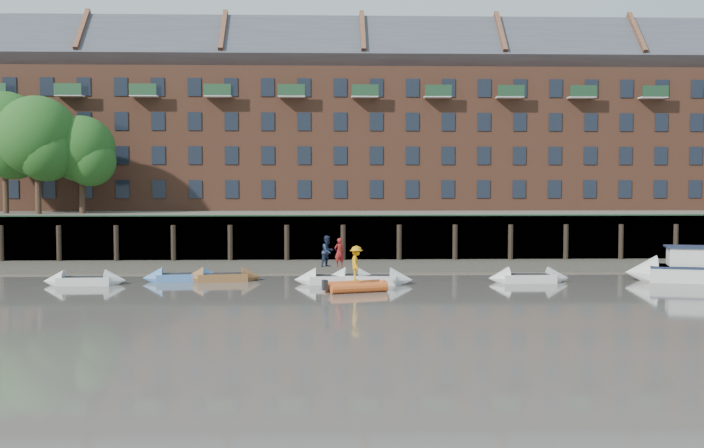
{
  "coord_description": "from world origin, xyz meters",
  "views": [
    {
      "loc": [
        -3.32,
        -36.53,
        5.9
      ],
      "look_at": [
        -1.7,
        12.0,
        3.2
      ],
      "focal_mm": 42.0,
      "sensor_mm": 36.0,
      "label": 1
    }
  ],
  "objects_px": {
    "rowboat_6": "(528,278)",
    "rowboat_0": "(85,281)",
    "motor_launch": "(676,270)",
    "person_rower_b": "(328,251)",
    "person_rib_crew": "(356,263)",
    "rowboat_2": "(223,277)",
    "rowboat_3": "(337,279)",
    "rib_tender": "(358,286)",
    "person_rower_a": "(339,253)",
    "rowboat_1": "(182,277)",
    "rowboat_4": "(368,279)"
  },
  "relations": [
    {
      "from": "person_rower_b",
      "to": "rowboat_3",
      "type": "bearing_deg",
      "value": -62.09
    },
    {
      "from": "rib_tender",
      "to": "person_rower_b",
      "type": "distance_m",
      "value": 3.9
    },
    {
      "from": "rowboat_2",
      "to": "person_rower_a",
      "type": "relative_size",
      "value": 2.77
    },
    {
      "from": "person_rower_a",
      "to": "rib_tender",
      "type": "bearing_deg",
      "value": 79.45
    },
    {
      "from": "rowboat_2",
      "to": "motor_launch",
      "type": "bearing_deg",
      "value": -10.56
    },
    {
      "from": "rowboat_0",
      "to": "rowboat_1",
      "type": "bearing_deg",
      "value": 12.71
    },
    {
      "from": "rowboat_4",
      "to": "rowboat_6",
      "type": "distance_m",
      "value": 9.18
    },
    {
      "from": "rowboat_0",
      "to": "rib_tender",
      "type": "xyz_separation_m",
      "value": [
        15.06,
        -3.08,
        0.02
      ]
    },
    {
      "from": "rowboat_6",
      "to": "person_rower_a",
      "type": "relative_size",
      "value": 2.82
    },
    {
      "from": "rowboat_3",
      "to": "rowboat_4",
      "type": "height_order",
      "value": "rowboat_4"
    },
    {
      "from": "rowboat_4",
      "to": "rib_tender",
      "type": "relative_size",
      "value": 1.49
    },
    {
      "from": "rowboat_2",
      "to": "rowboat_6",
      "type": "relative_size",
      "value": 0.98
    },
    {
      "from": "rowboat_2",
      "to": "rib_tender",
      "type": "relative_size",
      "value": 1.31
    },
    {
      "from": "rowboat_3",
      "to": "motor_launch",
      "type": "xyz_separation_m",
      "value": [
        19.42,
        0.4,
        0.42
      ]
    },
    {
      "from": "rowboat_6",
      "to": "rib_tender",
      "type": "bearing_deg",
      "value": -161.4
    },
    {
      "from": "rowboat_2",
      "to": "motor_launch",
      "type": "distance_m",
      "value": 25.99
    },
    {
      "from": "rowboat_0",
      "to": "person_rower_b",
      "type": "distance_m",
      "value": 13.57
    },
    {
      "from": "rowboat_0",
      "to": "rowboat_2",
      "type": "distance_m",
      "value": 7.58
    },
    {
      "from": "rowboat_0",
      "to": "person_rib_crew",
      "type": "xyz_separation_m",
      "value": [
        14.96,
        -3.08,
        1.23
      ]
    },
    {
      "from": "rowboat_3",
      "to": "person_rower_b",
      "type": "height_order",
      "value": "person_rower_b"
    },
    {
      "from": "rowboat_4",
      "to": "person_rower_b",
      "type": "bearing_deg",
      "value": -178.46
    },
    {
      "from": "rowboat_4",
      "to": "person_rower_b",
      "type": "distance_m",
      "value": 2.75
    },
    {
      "from": "rowboat_0",
      "to": "rowboat_2",
      "type": "bearing_deg",
      "value": 7.71
    },
    {
      "from": "rib_tender",
      "to": "motor_launch",
      "type": "height_order",
      "value": "motor_launch"
    },
    {
      "from": "rowboat_0",
      "to": "person_rower_b",
      "type": "bearing_deg",
      "value": -2.46
    },
    {
      "from": "motor_launch",
      "to": "person_rower_b",
      "type": "xyz_separation_m",
      "value": [
        -19.94,
        -0.28,
        1.15
      ]
    },
    {
      "from": "motor_launch",
      "to": "rowboat_2",
      "type": "bearing_deg",
      "value": 13.04
    },
    {
      "from": "person_rower_b",
      "to": "rowboat_0",
      "type": "bearing_deg",
      "value": 131.59
    },
    {
      "from": "rowboat_2",
      "to": "person_rib_crew",
      "type": "xyz_separation_m",
      "value": [
        7.52,
        -4.48,
        1.24
      ]
    },
    {
      "from": "rowboat_2",
      "to": "rowboat_3",
      "type": "xyz_separation_m",
      "value": [
        6.55,
        -1.4,
        0.02
      ]
    },
    {
      "from": "rowboat_1",
      "to": "person_rower_b",
      "type": "bearing_deg",
      "value": -17.01
    },
    {
      "from": "motor_launch",
      "to": "person_rib_crew",
      "type": "bearing_deg",
      "value": 25.93
    },
    {
      "from": "rowboat_1",
      "to": "rib_tender",
      "type": "height_order",
      "value": "rowboat_1"
    },
    {
      "from": "person_rib_crew",
      "to": "rowboat_2",
      "type": "bearing_deg",
      "value": 60.59
    },
    {
      "from": "rowboat_4",
      "to": "person_rib_crew",
      "type": "bearing_deg",
      "value": -96.74
    },
    {
      "from": "motor_launch",
      "to": "person_rower_a",
      "type": "xyz_separation_m",
      "value": [
        -19.29,
        -0.33,
        1.08
      ]
    },
    {
      "from": "rowboat_0",
      "to": "rowboat_1",
      "type": "xyz_separation_m",
      "value": [
        5.11,
        1.44,
        -0.0
      ]
    },
    {
      "from": "rowboat_2",
      "to": "person_rower_b",
      "type": "height_order",
      "value": "person_rower_b"
    },
    {
      "from": "motor_launch",
      "to": "rowboat_0",
      "type": "bearing_deg",
      "value": 15.94
    },
    {
      "from": "motor_launch",
      "to": "person_rower_b",
      "type": "distance_m",
      "value": 19.98
    },
    {
      "from": "person_rower_a",
      "to": "person_rib_crew",
      "type": "relative_size",
      "value": 0.89
    },
    {
      "from": "rowboat_0",
      "to": "rowboat_4",
      "type": "bearing_deg",
      "value": -3.42
    },
    {
      "from": "rowboat_0",
      "to": "rowboat_3",
      "type": "bearing_deg",
      "value": -2.98
    },
    {
      "from": "motor_launch",
      "to": "person_rower_a",
      "type": "bearing_deg",
      "value": 16.24
    },
    {
      "from": "motor_launch",
      "to": "person_rower_a",
      "type": "relative_size",
      "value": 4.08
    },
    {
      "from": "person_rower_b",
      "to": "rowboat_6",
      "type": "bearing_deg",
      "value": -47.88
    },
    {
      "from": "rowboat_6",
      "to": "person_rower_a",
      "type": "height_order",
      "value": "person_rower_a"
    },
    {
      "from": "rowboat_2",
      "to": "rowboat_6",
      "type": "xyz_separation_m",
      "value": [
        17.45,
        -1.07,
        0.01
      ]
    },
    {
      "from": "rowboat_6",
      "to": "rowboat_0",
      "type": "bearing_deg",
      "value": -179.79
    },
    {
      "from": "rowboat_3",
      "to": "rowboat_6",
      "type": "distance_m",
      "value": 10.9
    }
  ]
}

